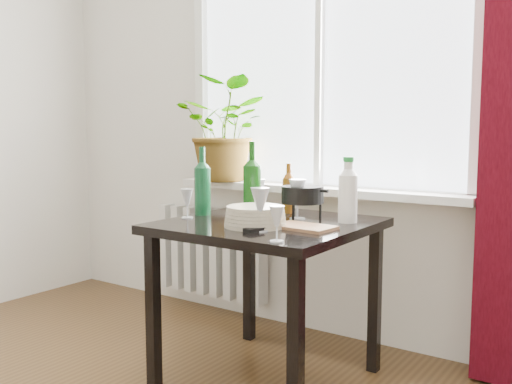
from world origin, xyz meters
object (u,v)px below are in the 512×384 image
Objects in this scene: wine_bottle_left at (202,180)px; wineglass_front_right at (260,209)px; bottle_amber at (288,188)px; table at (268,241)px; wineglass_back_left at (259,194)px; wineglass_far_right at (277,224)px; wineglass_back_center at (297,199)px; wineglass_front_left at (187,203)px; cutting_board at (304,227)px; radiator at (211,252)px; potted_plant at (227,130)px; wine_bottle_right at (252,179)px; fondue_pot at (302,202)px; cleaning_bottle at (348,189)px; tv_remote at (262,229)px; plate_stack at (255,217)px.

wine_bottle_left is 0.53m from wineglass_front_right.
table is at bearing -77.77° from bottle_amber.
wineglass_front_right is 0.61m from wineglass_back_left.
wineglass_far_right is 0.72× the size of wineglass_back_center.
table is 5.27× the size of wineglass_back_left.
table is at bearing 21.63° from wineglass_front_left.
wineglass_front_right is at bearing -126.41° from cutting_board.
wineglass_front_left is at bearing -57.41° from radiator.
potted_plant is 3.75× the size of wineglass_back_left.
bottle_amber is at bearing 71.22° from wine_bottle_right.
table is at bearing 116.02° from wineglass_front_right.
radiator is 1.00m from bottle_amber.
wineglass_front_left is 0.63× the size of fondue_pot.
cleaning_bottle is 1.19× the size of cutting_board.
wineglass_back_center reaches higher than table.
cleaning_bottle reaches higher than table.
fondue_pot is (0.75, -0.40, -0.33)m from potted_plant.
wineglass_front_left is at bearing 159.99° from wineglass_far_right.
cutting_board is at bearing 53.59° from wineglass_front_right.
tv_remote is (0.96, -0.85, 0.37)m from radiator.
wineglass_back_center is (-0.21, 0.50, 0.03)m from wineglass_far_right.
table is at bearing -48.91° from wineglass_back_left.
wineglass_far_right is at bearing -67.33° from wineglass_back_center.
wineglass_back_center is at bearing -28.49° from radiator.
bottle_amber is 1.32× the size of wineglass_back_center.
wineglass_front_left is (-0.66, -0.32, -0.08)m from cleaning_bottle.
wine_bottle_right reaches higher than table.
wineglass_back_center is (0.08, 0.13, 0.19)m from table.
wineglass_back_center reaches higher than wineglass_far_right.
radiator is 4.20× the size of wineglass_back_center.
wineglass_front_left is 0.39m from plate_stack.
potted_plant is 4.33× the size of wineglass_front_left.
cutting_board is at bearing -20.10° from wine_bottle_right.
wineglass_far_right is at bearing -92.03° from cleaning_bottle.
bottle_amber is 0.94× the size of plate_stack.
wine_bottle_right is 0.45m from cleaning_bottle.
wineglass_front_left is at bearing -158.37° from table.
wineglass_far_right is at bearing -40.33° from wineglass_front_right.
wine_bottle_right is at bearing 16.60° from wine_bottle_left.
radiator is 1.33m from cutting_board.
wineglass_front_right is at bearing -63.98° from table.
wineglass_front_left is at bearing -83.30° from wine_bottle_left.
bottle_amber is 1.56× the size of wineglass_back_left.
potted_plant is at bearing 149.78° from wineglass_back_center.
wineglass_back_left is at bearing 169.78° from cleaning_bottle.
wineglass_far_right is 0.32m from cutting_board.
wineglass_front_left is (-0.47, 0.08, -0.02)m from wineglass_front_right.
wine_bottle_left is at bearing 96.70° from wineglass_front_left.
wineglass_back_center is 0.85× the size of fondue_pot.
plate_stack is (0.40, -0.13, -0.12)m from wine_bottle_left.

